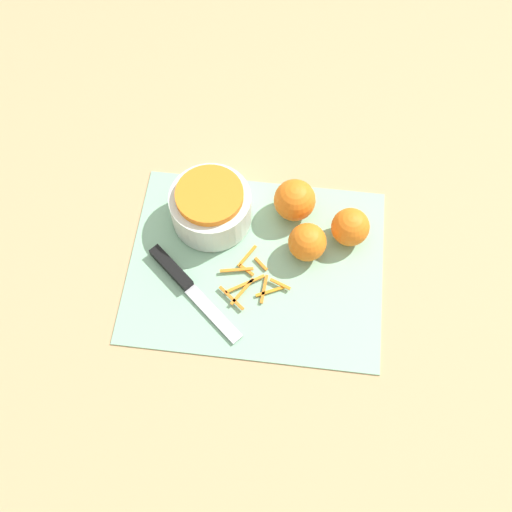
{
  "coord_description": "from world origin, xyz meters",
  "views": [
    {
      "loc": [
        0.05,
        -0.45,
        0.95
      ],
      "look_at": [
        0.0,
        0.0,
        0.04
      ],
      "focal_mm": 42.0,
      "sensor_mm": 36.0,
      "label": 1
    }
  ],
  "objects_px": {
    "orange_left": "(307,242)",
    "orange_right": "(295,200)",
    "knife": "(180,277)",
    "orange_back": "(350,227)",
    "bowl_speckled": "(211,206)"
  },
  "relations": [
    {
      "from": "knife",
      "to": "orange_left",
      "type": "distance_m",
      "value": 0.23
    },
    {
      "from": "bowl_speckled",
      "to": "orange_back",
      "type": "relative_size",
      "value": 2.13
    },
    {
      "from": "knife",
      "to": "orange_back",
      "type": "distance_m",
      "value": 0.31
    },
    {
      "from": "orange_back",
      "to": "orange_right",
      "type": "bearing_deg",
      "value": 157.9
    },
    {
      "from": "orange_left",
      "to": "orange_right",
      "type": "distance_m",
      "value": 0.08
    },
    {
      "from": "bowl_speckled",
      "to": "orange_left",
      "type": "distance_m",
      "value": 0.18
    },
    {
      "from": "orange_right",
      "to": "orange_left",
      "type": "bearing_deg",
      "value": -69.86
    },
    {
      "from": "orange_left",
      "to": "orange_back",
      "type": "xyz_separation_m",
      "value": [
        0.07,
        0.04,
        0.0
      ]
    },
    {
      "from": "orange_left",
      "to": "orange_right",
      "type": "bearing_deg",
      "value": 110.14
    },
    {
      "from": "knife",
      "to": "orange_left",
      "type": "height_order",
      "value": "orange_left"
    },
    {
      "from": "orange_right",
      "to": "knife",
      "type": "bearing_deg",
      "value": -138.97
    },
    {
      "from": "orange_left",
      "to": "orange_back",
      "type": "relative_size",
      "value": 0.99
    },
    {
      "from": "bowl_speckled",
      "to": "orange_right",
      "type": "xyz_separation_m",
      "value": [
        0.15,
        0.03,
        -0.0
      ]
    },
    {
      "from": "orange_right",
      "to": "orange_back",
      "type": "height_order",
      "value": "orange_right"
    },
    {
      "from": "orange_left",
      "to": "bowl_speckled",
      "type": "bearing_deg",
      "value": 164.48
    }
  ]
}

